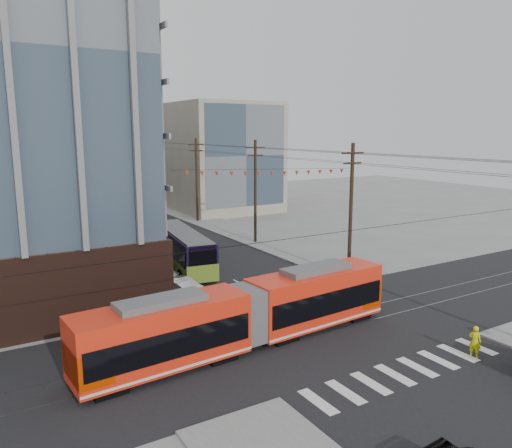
# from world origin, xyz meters

# --- Properties ---
(ground) EXTENTS (160.00, 160.00, 0.00)m
(ground) POSITION_xyz_m (0.00, 0.00, 0.00)
(ground) COLOR slate
(bg_bldg_ne_near) EXTENTS (14.00, 14.00, 16.00)m
(bg_bldg_ne_near) POSITION_xyz_m (16.00, 48.00, 8.00)
(bg_bldg_ne_near) COLOR gray
(bg_bldg_ne_near) RESTS_ON ground
(bg_bldg_ne_far) EXTENTS (16.00, 16.00, 14.00)m
(bg_bldg_ne_far) POSITION_xyz_m (18.00, 68.00, 7.00)
(bg_bldg_ne_far) COLOR #8C99A5
(bg_bldg_ne_far) RESTS_ON ground
(utility_pole_far) EXTENTS (0.30, 0.30, 11.00)m
(utility_pole_far) POSITION_xyz_m (8.50, 56.00, 5.50)
(utility_pole_far) COLOR black
(utility_pole_far) RESTS_ON ground
(streetcar) EXTENTS (19.35, 4.09, 3.70)m
(streetcar) POSITION_xyz_m (-5.40, 3.74, 1.85)
(streetcar) COLOR red
(streetcar) RESTS_ON ground
(city_bus) EXTENTS (4.18, 12.30, 3.42)m
(city_bus) POSITION_xyz_m (-2.06, 20.90, 1.71)
(city_bus) COLOR black
(city_bus) RESTS_ON ground
(parked_car_silver) EXTENTS (3.23, 4.78, 1.49)m
(parked_car_silver) POSITION_xyz_m (-5.76, 13.79, 0.75)
(parked_car_silver) COLOR silver
(parked_car_silver) RESTS_ON ground
(parked_car_white) EXTENTS (2.82, 4.61, 1.25)m
(parked_car_white) POSITION_xyz_m (-5.13, 16.34, 0.62)
(parked_car_white) COLOR #B6B6B6
(parked_car_white) RESTS_ON ground
(parked_car_grey) EXTENTS (3.87, 5.40, 1.36)m
(parked_car_grey) POSITION_xyz_m (-5.86, 21.84, 0.68)
(parked_car_grey) COLOR slate
(parked_car_grey) RESTS_ON ground
(pedestrian) EXTENTS (0.62, 0.75, 1.76)m
(pedestrian) POSITION_xyz_m (4.32, -3.74, 0.88)
(pedestrian) COLOR #E3EC0C
(pedestrian) RESTS_ON ground
(jersey_barrier) EXTENTS (2.02, 3.66, 0.72)m
(jersey_barrier) POSITION_xyz_m (8.30, 10.76, 0.36)
(jersey_barrier) COLOR slate
(jersey_barrier) RESTS_ON ground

